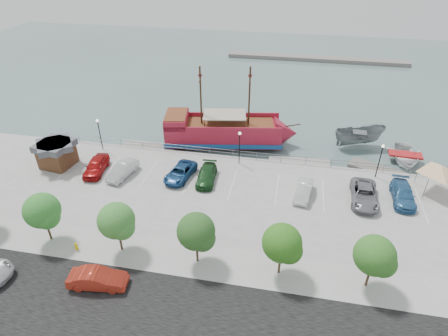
# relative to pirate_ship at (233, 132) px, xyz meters

# --- Properties ---
(ground) EXTENTS (160.00, 160.00, 0.00)m
(ground) POSITION_rel_pirate_ship_xyz_m (1.87, -12.77, -1.92)
(ground) COLOR #4B615D
(street) EXTENTS (100.00, 8.00, 0.04)m
(street) POSITION_rel_pirate_ship_xyz_m (1.87, -28.77, -0.91)
(street) COLOR black
(street) RESTS_ON land_slab
(sidewalk) EXTENTS (100.00, 4.00, 0.05)m
(sidewalk) POSITION_rel_pirate_ship_xyz_m (1.87, -22.77, -0.91)
(sidewalk) COLOR #959594
(sidewalk) RESTS_ON land_slab
(seawall_railing) EXTENTS (50.00, 0.06, 1.00)m
(seawall_railing) POSITION_rel_pirate_ship_xyz_m (1.87, -4.97, -0.39)
(seawall_railing) COLOR slate
(seawall_railing) RESTS_ON land_slab
(far_shore) EXTENTS (40.00, 3.00, 0.80)m
(far_shore) POSITION_rel_pirate_ship_xyz_m (11.87, 42.23, -1.52)
(far_shore) COLOR slate
(far_shore) RESTS_ON ground
(pirate_ship) EXTENTS (18.44, 7.85, 11.47)m
(pirate_ship) POSITION_rel_pirate_ship_xyz_m (0.00, 0.00, 0.00)
(pirate_ship) COLOR maroon
(pirate_ship) RESTS_ON ground
(patrol_boat) EXTENTS (7.49, 4.66, 2.72)m
(patrol_boat) POSITION_rel_pirate_ship_xyz_m (16.90, 2.65, -0.56)
(patrol_boat) COLOR slate
(patrol_boat) RESTS_ON ground
(speedboat) EXTENTS (5.05, 6.80, 1.35)m
(speedboat) POSITION_rel_pirate_ship_xyz_m (22.35, -0.31, -1.24)
(speedboat) COLOR silver
(speedboat) RESTS_ON ground
(dock_west) EXTENTS (7.44, 2.26, 0.42)m
(dock_west) POSITION_rel_pirate_ship_xyz_m (-10.96, -3.57, -1.71)
(dock_west) COLOR gray
(dock_west) RESTS_ON ground
(dock_mid) EXTENTS (7.86, 2.99, 0.44)m
(dock_mid) POSITION_rel_pirate_ship_xyz_m (9.21, -3.57, -1.70)
(dock_mid) COLOR gray
(dock_mid) RESTS_ON ground
(dock_east) EXTENTS (7.92, 5.22, 0.44)m
(dock_east) POSITION_rel_pirate_ship_xyz_m (19.12, -3.57, -1.70)
(dock_east) COLOR slate
(dock_east) RESTS_ON ground
(shed) EXTENTS (4.26, 4.26, 3.10)m
(shed) POSITION_rel_pirate_ship_xyz_m (-19.54, -10.85, 0.73)
(shed) COLOR #50301B
(shed) RESTS_ON land_slab
(canopy_tent) EXTENTS (4.99, 4.99, 3.92)m
(canopy_tent) POSITION_rel_pirate_ship_xyz_m (23.57, -8.00, 2.49)
(canopy_tent) COLOR slate
(canopy_tent) RESTS_ON land_slab
(street_sedan) EXTENTS (4.87, 2.23, 1.55)m
(street_sedan) POSITION_rel_pirate_ship_xyz_m (-6.26, -26.89, -0.15)
(street_sedan) COLOR #B22C1B
(street_sedan) RESTS_ON street
(fire_hydrant) EXTENTS (0.28, 0.28, 0.79)m
(fire_hydrant) POSITION_rel_pirate_ship_xyz_m (-10.07, -23.57, -0.49)
(fire_hydrant) COLOR #DBB401
(fire_hydrant) RESTS_ON sidewalk
(lamp_post_left) EXTENTS (0.36, 0.36, 4.28)m
(lamp_post_left) POSITION_rel_pirate_ship_xyz_m (-16.13, -6.27, 2.02)
(lamp_post_left) COLOR black
(lamp_post_left) RESTS_ON land_slab
(lamp_post_mid) EXTENTS (0.36, 0.36, 4.28)m
(lamp_post_mid) POSITION_rel_pirate_ship_xyz_m (1.87, -6.27, 2.02)
(lamp_post_mid) COLOR black
(lamp_post_mid) RESTS_ON land_slab
(lamp_post_right) EXTENTS (0.36, 0.36, 4.28)m
(lamp_post_right) POSITION_rel_pirate_ship_xyz_m (17.87, -6.27, 2.02)
(lamp_post_right) COLOR black
(lamp_post_right) RESTS_ON land_slab
(tree_b) EXTENTS (3.30, 3.20, 5.00)m
(tree_b) POSITION_rel_pirate_ship_xyz_m (-12.98, -22.84, 2.38)
(tree_b) COLOR #473321
(tree_b) RESTS_ON sidewalk
(tree_c) EXTENTS (3.30, 3.20, 5.00)m
(tree_c) POSITION_rel_pirate_ship_xyz_m (-5.98, -22.84, 2.38)
(tree_c) COLOR #473321
(tree_c) RESTS_ON sidewalk
(tree_d) EXTENTS (3.30, 3.20, 5.00)m
(tree_d) POSITION_rel_pirate_ship_xyz_m (1.02, -22.84, 2.38)
(tree_d) COLOR #473321
(tree_d) RESTS_ON sidewalk
(tree_e) EXTENTS (3.30, 3.20, 5.00)m
(tree_e) POSITION_rel_pirate_ship_xyz_m (8.02, -22.84, 2.38)
(tree_e) COLOR #473321
(tree_e) RESTS_ON sidewalk
(tree_f) EXTENTS (3.30, 3.20, 5.00)m
(tree_f) POSITION_rel_pirate_ship_xyz_m (15.02, -22.84, 2.38)
(tree_f) COLOR #473321
(tree_f) RESTS_ON sidewalk
(parked_car_a) EXTENTS (2.60, 5.14, 1.68)m
(parked_car_a) POSITION_rel_pirate_ship_xyz_m (-14.31, -11.39, -0.08)
(parked_car_a) COLOR #A41011
(parked_car_a) RESTS_ON land_slab
(parked_car_b) EXTENTS (2.51, 4.85, 1.52)m
(parked_car_b) POSITION_rel_pirate_ship_xyz_m (-10.93, -11.56, -0.16)
(parked_car_b) COLOR #BCBDBE
(parked_car_b) RESTS_ON land_slab
(parked_car_c) EXTENTS (3.25, 5.44, 1.41)m
(parked_car_c) POSITION_rel_pirate_ship_xyz_m (-4.25, -10.67, -0.21)
(parked_car_c) COLOR navy
(parked_car_c) RESTS_ON land_slab
(parked_car_d) EXTENTS (2.27, 4.98, 1.41)m
(parked_car_d) POSITION_rel_pirate_ship_xyz_m (-1.15, -10.69, -0.21)
(parked_car_d) COLOR #1A451E
(parked_car_d) RESTS_ON land_slab
(parked_car_f) EXTENTS (2.19, 4.57, 1.45)m
(parked_car_f) POSITION_rel_pirate_ship_xyz_m (9.71, -11.55, -0.20)
(parked_car_f) COLOR silver
(parked_car_f) RESTS_ON land_slab
(parked_car_g) EXTENTS (2.90, 5.85, 1.59)m
(parked_car_g) POSITION_rel_pirate_ship_xyz_m (15.96, -11.17, -0.12)
(parked_car_g) COLOR gray
(parked_car_g) RESTS_ON land_slab
(parked_car_h) EXTENTS (2.31, 5.32, 1.52)m
(parked_car_h) POSITION_rel_pirate_ship_xyz_m (19.97, -10.29, -0.16)
(parked_car_h) COLOR #2E608E
(parked_car_h) RESTS_ON land_slab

